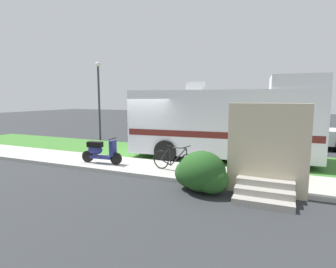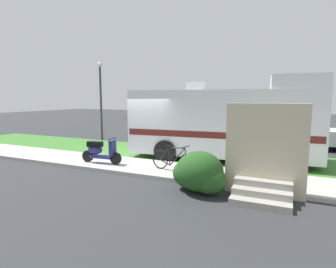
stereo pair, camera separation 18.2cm
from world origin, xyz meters
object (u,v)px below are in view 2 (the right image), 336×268
bicycle (173,160)px  bottle_green (302,175)px  motorhome_rv (225,122)px  pickup_truck_near (294,128)px  street_lamp_post (101,94)px  scooter (100,151)px

bicycle → bottle_green: 3.98m
motorhome_rv → pickup_truck_near: size_ratio=1.35×
bicycle → street_lamp_post: street_lamp_post is taller
bottle_green → street_lamp_post: 11.78m
bicycle → bottle_green: (3.88, 0.84, -0.27)m
motorhome_rv → pickup_truck_near: (2.61, 4.38, -0.60)m
bicycle → street_lamp_post: 8.79m
scooter → pickup_truck_near: size_ratio=0.30×
motorhome_rv → bottle_green: size_ratio=32.11×
pickup_truck_near → bicycle: bearing=-117.0°
street_lamp_post → pickup_truck_near: bearing=11.5°
pickup_truck_near → street_lamp_post: bearing=-168.5°
bottle_green → street_lamp_post: (-10.70, 4.22, 2.55)m
street_lamp_post → motorhome_rv: bearing=-16.0°
motorhome_rv → bicycle: 3.19m
bottle_green → street_lamp_post: bearing=158.5°
scooter → street_lamp_post: bearing=127.2°
bicycle → scooter: bearing=-179.0°
pickup_truck_near → street_lamp_post: (-10.48, -2.12, 1.79)m
motorhome_rv → bottle_green: 3.70m
motorhome_rv → pickup_truck_near: motorhome_rv is taller
bicycle → motorhome_rv: bearing=69.4°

